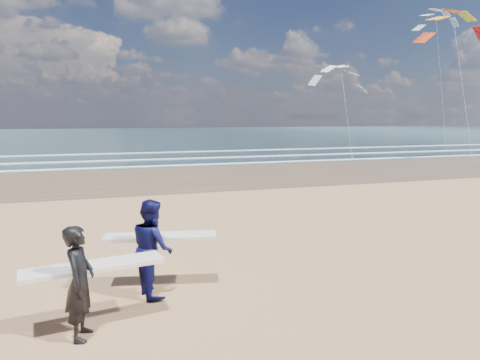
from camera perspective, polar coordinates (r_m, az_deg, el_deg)
name	(u,v)px	position (r m, az deg, el deg)	size (l,w,h in m)	color
wet_sand_strip	(406,166)	(31.69, 21.21, 1.75)	(220.00, 12.00, 0.01)	brown
ocean	(214,135)	(81.05, -3.42, 6.06)	(220.00, 100.00, 0.02)	#182F35
foam_breakers	(332,153)	(40.02, 12.16, 3.48)	(220.00, 11.70, 0.05)	white
surfer_near	(82,280)	(7.17, -20.34, -12.42)	(2.25, 1.14, 1.78)	black
surfer_far	(153,247)	(8.43, -11.54, -8.70)	(2.26, 1.33, 1.86)	#0B0D40
kite_0	(460,66)	(35.68, 27.26, 13.32)	(6.25, 4.79, 12.38)	slate
kite_1	(345,98)	(39.14, 13.80, 10.52)	(5.70, 4.73, 8.97)	slate
kite_5	(440,67)	(51.45, 25.10, 13.45)	(5.64, 4.72, 15.90)	slate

